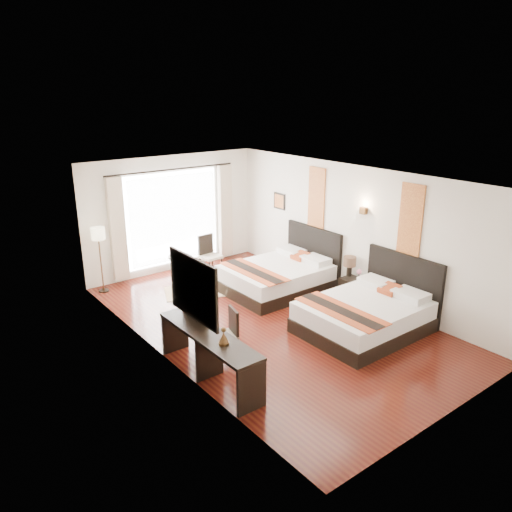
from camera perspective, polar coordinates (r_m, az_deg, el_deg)
floor at (r=9.72m, az=1.63°, el=-7.47°), size 4.50×7.50×0.01m
ceiling at (r=8.85m, az=1.79°, el=9.01°), size 4.50×7.50×0.02m
wall_headboard at (r=10.69m, az=11.08°, el=2.71°), size 0.01×7.50×2.80m
wall_desk at (r=8.04m, az=-10.81°, el=-2.62°), size 0.01×7.50×2.80m
wall_window at (r=12.21m, az=-9.52°, el=4.76°), size 4.50×0.01×2.80m
wall_entry at (r=6.92m, az=21.88°, el=-7.27°), size 4.50×0.01×2.80m
window_glass at (r=12.22m, az=-9.46°, el=4.30°), size 2.40×0.02×2.20m
sheer_curtain at (r=12.16m, az=-9.32°, el=4.24°), size 2.30×0.02×2.10m
drape_left at (r=11.55m, az=-15.54°, el=2.93°), size 0.35×0.14×2.35m
drape_right at (r=12.86m, az=-3.55°, el=5.14°), size 0.35×0.14×2.35m
art_panel_near at (r=9.73m, az=17.26°, el=3.99°), size 0.03×0.50×1.35m
art_panel_far at (r=11.30m, az=6.93°, el=6.64°), size 0.03×0.50×1.35m
wall_sconce at (r=10.35m, az=12.18°, el=5.09°), size 0.10×0.14×0.14m
mirror_frame at (r=7.20m, az=-7.19°, el=-3.68°), size 0.04×1.25×0.95m
mirror_glass at (r=7.21m, az=-7.02°, el=-3.63°), size 0.01×1.12×0.82m
bed_near at (r=9.46m, az=12.56°, el=-6.46°), size 2.26×1.76×1.28m
bed_far at (r=11.07m, az=2.70°, el=-2.24°), size 2.26×1.76×1.27m
nightstand at (r=10.74m, az=11.01°, el=-3.79°), size 0.40×0.49×0.47m
table_lamp at (r=10.65m, az=10.66°, el=-0.77°), size 0.27×0.27×0.42m
vase at (r=10.57m, az=11.68°, el=-2.27°), size 0.17×0.17×0.14m
console_desk at (r=7.82m, az=-5.37°, el=-11.27°), size 0.50×2.20×0.76m
television at (r=7.99m, az=-7.50°, el=-5.98°), size 0.12×0.72×0.41m
bronze_figurine at (r=7.27m, az=-3.71°, el=-9.20°), size 0.18×0.18×0.24m
desk_chair at (r=8.39m, az=-3.55°, el=-9.92°), size 0.48×0.48×0.86m
floor_lamp at (r=11.18m, az=-17.57°, el=1.97°), size 0.29×0.29×1.46m
side_table at (r=11.81m, az=-8.75°, el=-1.30°), size 0.50×0.50×0.57m
fruit_bowl at (r=11.69m, az=-8.67°, el=0.12°), size 0.27×0.27×0.06m
window_chair at (r=12.05m, az=-5.24°, el=-0.74°), size 0.47×0.47×0.95m
jute_rug at (r=11.12m, az=-7.06°, el=-4.06°), size 1.51×1.30×0.01m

